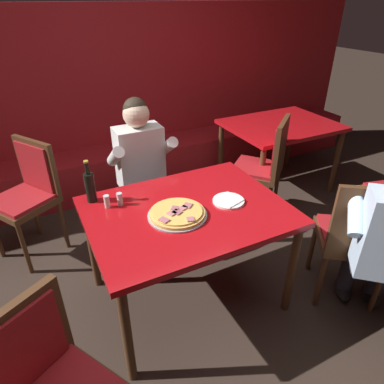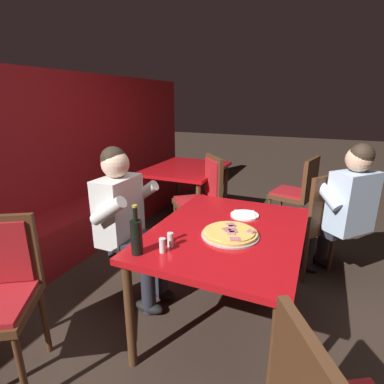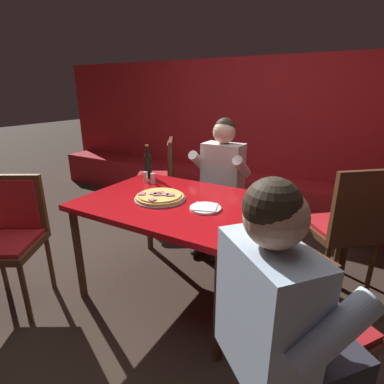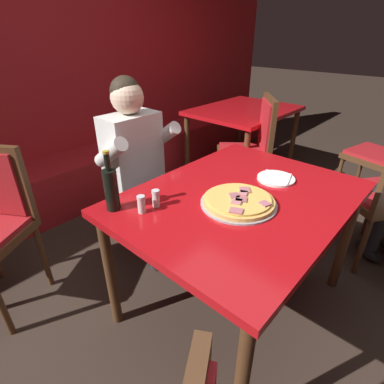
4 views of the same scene
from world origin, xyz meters
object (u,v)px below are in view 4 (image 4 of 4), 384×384
at_px(plate_white_paper, 276,178).
at_px(diner_seated_blue_shirt, 141,165).
at_px(shaker_parmesan, 141,205).
at_px(shaker_oregano, 156,199).
at_px(main_dining_table, 240,209).
at_px(background_dining_table, 244,117).
at_px(pizza, 239,201).
at_px(beer_bottle, 111,188).
at_px(dining_chair_far_right, 252,145).

height_order(plate_white_paper, diner_seated_blue_shirt, diner_seated_blue_shirt).
distance_m(plate_white_paper, shaker_parmesan, 0.79).
bearing_deg(shaker_parmesan, shaker_oregano, -5.37).
height_order(main_dining_table, background_dining_table, same).
height_order(shaker_parmesan, diner_seated_blue_shirt, diner_seated_blue_shirt).
distance_m(pizza, shaker_parmesan, 0.47).
xyz_separation_m(plate_white_paper, beer_bottle, (-0.80, 0.42, 0.10)).
bearing_deg(background_dining_table, main_dining_table, -147.20).
relative_size(shaker_parmesan, diner_seated_blue_shirt, 0.07).
distance_m(pizza, plate_white_paper, 0.37).
bearing_deg(shaker_parmesan, diner_seated_blue_shirt, 51.24).
relative_size(main_dining_table, dining_chair_far_right, 1.23).
bearing_deg(main_dining_table, dining_chair_far_right, 28.93).
xyz_separation_m(diner_seated_blue_shirt, dining_chair_far_right, (1.12, -0.18, -0.11)).
height_order(shaker_oregano, dining_chair_far_right, dining_chair_far_right).
bearing_deg(diner_seated_blue_shirt, background_dining_table, 8.88).
relative_size(shaker_oregano, dining_chair_far_right, 0.08).
bearing_deg(dining_chair_far_right, main_dining_table, -151.07).
height_order(pizza, dining_chair_far_right, dining_chair_far_right).
bearing_deg(background_dining_table, diner_seated_blue_shirt, -171.12).
bearing_deg(shaker_parmesan, background_dining_table, 21.06).
bearing_deg(shaker_oregano, beer_bottle, 139.16).
distance_m(plate_white_paper, diner_seated_blue_shirt, 0.89).
height_order(plate_white_paper, beer_bottle, beer_bottle).
distance_m(shaker_oregano, background_dining_table, 2.16).
relative_size(plate_white_paper, beer_bottle, 0.72).
distance_m(pizza, shaker_oregano, 0.40).
bearing_deg(beer_bottle, background_dining_table, 17.50).
bearing_deg(shaker_parmesan, pizza, -39.15).
bearing_deg(beer_bottle, shaker_oregano, -40.84).
distance_m(pizza, diner_seated_blue_shirt, 0.85).
distance_m(beer_bottle, dining_chair_far_right, 1.67).
height_order(main_dining_table, diner_seated_blue_shirt, diner_seated_blue_shirt).
height_order(main_dining_table, shaker_parmesan, shaker_parmesan).
bearing_deg(background_dining_table, beer_bottle, -162.50).
relative_size(shaker_parmesan, shaker_oregano, 1.00).
xyz_separation_m(main_dining_table, background_dining_table, (1.64, 1.05, -0.01)).
xyz_separation_m(plate_white_paper, background_dining_table, (1.35, 1.10, -0.10)).
relative_size(plate_white_paper, shaker_parmesan, 2.44).
height_order(beer_bottle, shaker_oregano, beer_bottle).
xyz_separation_m(main_dining_table, beer_bottle, (-0.52, 0.38, 0.19)).
height_order(shaker_oregano, background_dining_table, shaker_oregano).
height_order(pizza, shaker_parmesan, shaker_parmesan).
relative_size(beer_bottle, shaker_parmesan, 3.40).
relative_size(diner_seated_blue_shirt, dining_chair_far_right, 1.24).
bearing_deg(shaker_parmesan, dining_chair_far_right, 13.04).
xyz_separation_m(shaker_parmesan, diner_seated_blue_shirt, (0.44, 0.55, -0.10)).
bearing_deg(shaker_parmesan, plate_white_paper, -21.97).
bearing_deg(diner_seated_blue_shirt, plate_white_paper, -70.74).
distance_m(main_dining_table, shaker_oregano, 0.46).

